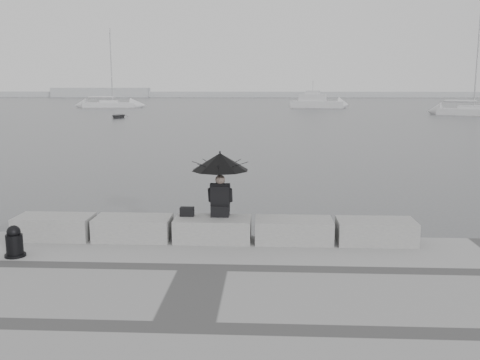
# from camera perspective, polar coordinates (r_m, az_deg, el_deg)

# --- Properties ---
(ground) EXTENTS (360.00, 360.00, 0.00)m
(ground) POSITION_cam_1_polar(r_m,az_deg,el_deg) (11.96, -2.67, -8.19)
(ground) COLOR #444648
(ground) RESTS_ON ground
(stone_block_far_left) EXTENTS (1.60, 0.80, 0.50)m
(stone_block_far_left) POSITION_cam_1_polar(r_m,az_deg,el_deg) (12.14, -19.16, -4.79)
(stone_block_far_left) COLOR gray
(stone_block_far_left) RESTS_ON promenade
(stone_block_left) EXTENTS (1.60, 0.80, 0.50)m
(stone_block_left) POSITION_cam_1_polar(r_m,az_deg,el_deg) (11.61, -11.33, -5.09)
(stone_block_left) COLOR gray
(stone_block_left) RESTS_ON promenade
(stone_block_centre) EXTENTS (1.60, 0.80, 0.50)m
(stone_block_centre) POSITION_cam_1_polar(r_m,az_deg,el_deg) (11.32, -2.92, -5.30)
(stone_block_centre) COLOR gray
(stone_block_centre) RESTS_ON promenade
(stone_block_right) EXTENTS (1.60, 0.80, 0.50)m
(stone_block_right) POSITION_cam_1_polar(r_m,az_deg,el_deg) (11.28, 5.74, -5.40)
(stone_block_right) COLOR gray
(stone_block_right) RESTS_ON promenade
(stone_block_far_right) EXTENTS (1.60, 0.80, 0.50)m
(stone_block_far_right) POSITION_cam_1_polar(r_m,az_deg,el_deg) (11.49, 14.28, -5.37)
(stone_block_far_right) COLOR gray
(stone_block_far_right) RESTS_ON promenade
(seated_person) EXTENTS (1.21, 1.21, 1.39)m
(seated_person) POSITION_cam_1_polar(r_m,az_deg,el_deg) (11.23, -2.15, 1.19)
(seated_person) COLOR black
(seated_person) RESTS_ON stone_block_centre
(bag) EXTENTS (0.29, 0.17, 0.19)m
(bag) POSITION_cam_1_polar(r_m,az_deg,el_deg) (11.45, -5.67, -3.38)
(bag) COLOR black
(bag) RESTS_ON stone_block_centre
(mooring_bollard) EXTENTS (0.39, 0.39, 0.62)m
(mooring_bollard) POSITION_cam_1_polar(r_m,az_deg,el_deg) (11.15, -22.92, -6.28)
(mooring_bollard) COLOR black
(mooring_bollard) RESTS_ON promenade
(distant_landmass) EXTENTS (180.00, 8.00, 2.80)m
(distant_landmass) POSITION_cam_1_polar(r_m,az_deg,el_deg) (166.10, -0.28, 9.15)
(distant_landmass) COLOR #ABAEB1
(distant_landmass) RESTS_ON ground
(sailboat_left) EXTENTS (8.71, 3.21, 12.90)m
(sailboat_left) POSITION_cam_1_polar(r_m,az_deg,el_deg) (92.61, -13.74, 7.84)
(sailboat_left) COLOR silver
(sailboat_left) RESTS_ON ground
(sailboat_right) EXTENTS (7.73, 5.53, 12.90)m
(sailboat_right) POSITION_cam_1_polar(r_m,az_deg,el_deg) (73.04, 23.26, 6.79)
(sailboat_right) COLOR silver
(sailboat_right) RESTS_ON ground
(motor_cruiser) EXTENTS (8.98, 4.90, 4.50)m
(motor_cruiser) POSITION_cam_1_polar(r_m,az_deg,el_deg) (89.62, 8.29, 8.20)
(motor_cruiser) COLOR silver
(motor_cruiser) RESTS_ON ground
(dinghy) EXTENTS (2.94, 1.46, 0.48)m
(dinghy) POSITION_cam_1_polar(r_m,az_deg,el_deg) (63.05, -12.90, 6.69)
(dinghy) COLOR slate
(dinghy) RESTS_ON ground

